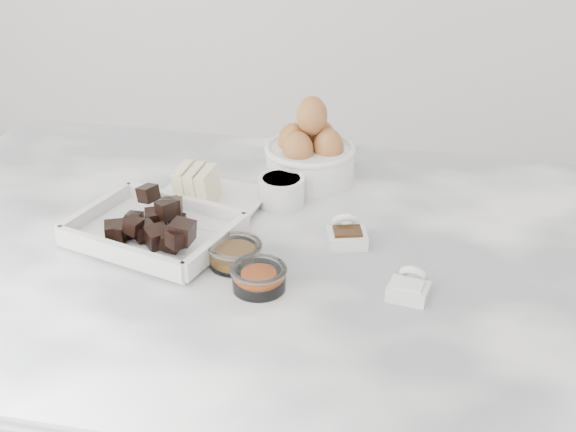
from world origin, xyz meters
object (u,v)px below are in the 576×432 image
object	(u,v)px
butter_plate	(204,196)
honey_bowl	(235,254)
egg_bowl	(310,153)
sugar_ramekin	(281,189)
salt_spoon	(410,287)
vanilla_spoon	(347,234)
zest_bowl	(259,277)
chocolate_dish	(154,225)

from	to	relation	value
butter_plate	honey_bowl	size ratio (longest dim) A/B	2.41
egg_bowl	honey_bowl	distance (m)	0.30
sugar_ramekin	butter_plate	bearing A→B (deg)	-158.77
egg_bowl	salt_spoon	size ratio (longest dim) A/B	2.25
egg_bowl	vanilla_spoon	world-z (taller)	egg_bowl
butter_plate	zest_bowl	size ratio (longest dim) A/B	2.45
egg_bowl	butter_plate	bearing A→B (deg)	-135.58
sugar_ramekin	salt_spoon	world-z (taller)	sugar_ramekin
chocolate_dish	sugar_ramekin	xyz separation A→B (m)	(0.16, 0.15, 0.00)
honey_bowl	zest_bowl	size ratio (longest dim) A/B	1.02
egg_bowl	zest_bowl	bearing A→B (deg)	-90.75
egg_bowl	vanilla_spoon	xyz separation A→B (m)	(0.09, -0.20, -0.03)
butter_plate	egg_bowl	xyz separation A→B (m)	(0.14, 0.14, 0.03)
chocolate_dish	sugar_ramekin	distance (m)	0.22
butter_plate	egg_bowl	size ratio (longest dim) A/B	1.20
butter_plate	honey_bowl	world-z (taller)	butter_plate
chocolate_dish	honey_bowl	size ratio (longest dim) A/B	3.48
honey_bowl	vanilla_spoon	bearing A→B (deg)	33.35
chocolate_dish	egg_bowl	size ratio (longest dim) A/B	1.74
chocolate_dish	zest_bowl	bearing A→B (deg)	-27.26
butter_plate	egg_bowl	world-z (taller)	egg_bowl
butter_plate	honey_bowl	xyz separation A→B (m)	(0.09, -0.15, -0.00)
salt_spoon	vanilla_spoon	bearing A→B (deg)	129.91
butter_plate	salt_spoon	xyz separation A→B (m)	(0.34, -0.18, -0.01)
honey_bowl	zest_bowl	world-z (taller)	same
chocolate_dish	salt_spoon	world-z (taller)	chocolate_dish
sugar_ramekin	salt_spoon	bearing A→B (deg)	-45.17
zest_bowl	chocolate_dish	bearing A→B (deg)	152.74
salt_spoon	zest_bowl	bearing A→B (deg)	-172.75
sugar_ramekin	vanilla_spoon	xyz separation A→B (m)	(0.12, -0.10, -0.01)
honey_bowl	sugar_ramekin	bearing A→B (deg)	83.44
sugar_ramekin	chocolate_dish	bearing A→B (deg)	-135.67
butter_plate	vanilla_spoon	xyz separation A→B (m)	(0.23, -0.06, -0.01)
butter_plate	vanilla_spoon	world-z (taller)	butter_plate
butter_plate	sugar_ramekin	size ratio (longest dim) A/B	2.50
egg_bowl	salt_spoon	xyz separation A→B (m)	(0.19, -0.32, -0.03)
butter_plate	zest_bowl	world-z (taller)	butter_plate
chocolate_dish	salt_spoon	distance (m)	0.39
sugar_ramekin	egg_bowl	world-z (taller)	egg_bowl
egg_bowl	zest_bowl	world-z (taller)	egg_bowl
zest_bowl	egg_bowl	bearing A→B (deg)	89.25
chocolate_dish	vanilla_spoon	xyz separation A→B (m)	(0.28, 0.05, -0.01)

